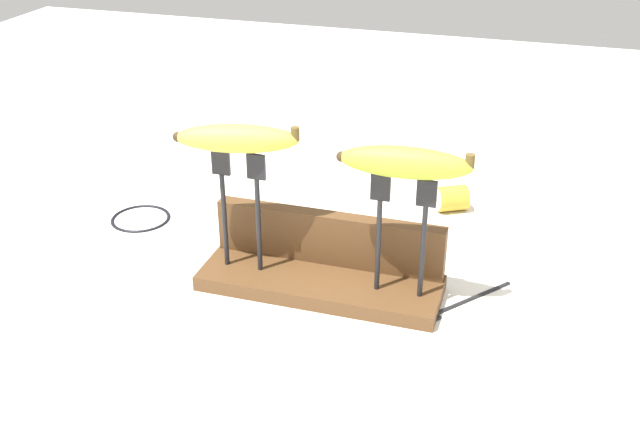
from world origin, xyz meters
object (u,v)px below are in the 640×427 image
at_px(fork_stand_right, 402,225).
at_px(banana_chunk_near, 451,198).
at_px(banana_raised_left, 237,138).
at_px(fork_fallen_near, 450,306).
at_px(wire_coil, 141,217).
at_px(banana_raised_right, 405,162).
at_px(fork_stand_left, 240,200).

xyz_separation_m(fork_stand_right, banana_chunk_near, (0.03, 0.31, -0.10)).
distance_m(fork_stand_right, banana_raised_left, 0.25).
bearing_deg(fork_stand_right, fork_fallen_near, 11.07).
bearing_deg(wire_coil, fork_stand_right, -14.92).
bearing_deg(fork_fallen_near, wire_coil, 168.41).
xyz_separation_m(fork_stand_right, banana_raised_right, (-0.00, -0.00, 0.09)).
height_order(banana_raised_right, banana_chunk_near, banana_raised_right).
bearing_deg(fork_stand_left, banana_raised_right, -0.00).
bearing_deg(banana_raised_right, banana_raised_left, -180.00).
bearing_deg(fork_stand_right, banana_raised_right, -176.23).
relative_size(banana_raised_left, banana_chunk_near, 2.64).
xyz_separation_m(fork_stand_left, banana_raised_left, (-0.00, -0.00, 0.09)).
relative_size(fork_stand_left, fork_stand_right, 1.04).
bearing_deg(fork_stand_left, fork_fallen_near, 2.68).
height_order(fork_stand_right, banana_raised_left, banana_raised_left).
bearing_deg(banana_raised_right, fork_fallen_near, 11.06).
relative_size(fork_stand_right, banana_raised_left, 1.00).
bearing_deg(banana_raised_left, banana_raised_right, 0.00).
bearing_deg(banana_raised_left, banana_chunk_near, 50.93).
xyz_separation_m(fork_stand_left, fork_stand_right, (0.23, -0.00, -0.00)).
bearing_deg(wire_coil, banana_raised_right, -14.93).
height_order(fork_stand_left, wire_coil, fork_stand_left).
xyz_separation_m(fork_stand_right, banana_raised_left, (-0.23, -0.00, 0.09)).
bearing_deg(fork_stand_right, banana_raised_left, -180.00).
bearing_deg(banana_raised_right, banana_chunk_near, 85.11).
relative_size(banana_raised_left, banana_raised_right, 0.99).
bearing_deg(banana_chunk_near, banana_raised_left, -129.07).
height_order(fork_fallen_near, wire_coil, same).
bearing_deg(fork_stand_right, banana_chunk_near, 85.12).
height_order(fork_stand_left, fork_fallen_near, fork_stand_left).
relative_size(banana_raised_left, fork_fallen_near, 1.18).
xyz_separation_m(fork_fallen_near, wire_coil, (-0.54, 0.11, -0.00)).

